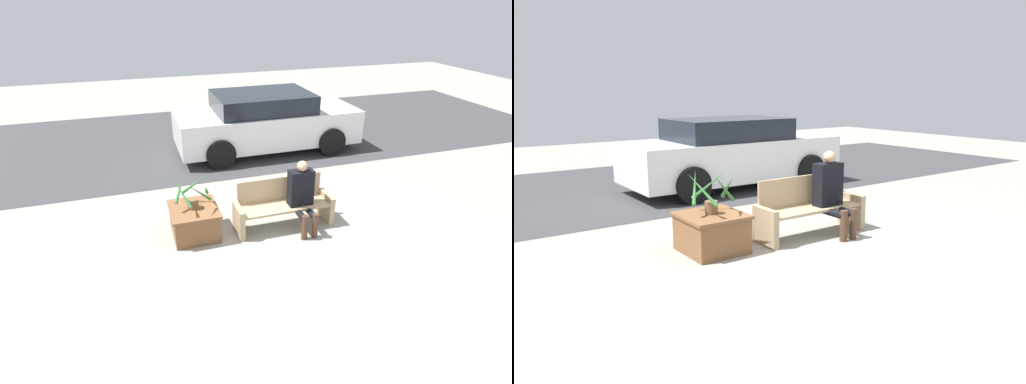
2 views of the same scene
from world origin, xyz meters
The scene contains 7 objects.
ground_plane centered at (0.00, 0.00, 0.00)m, with size 30.00×30.00×0.00m, color gray.
road_surface centered at (0.00, 5.80, 0.00)m, with size 20.00×6.00×0.01m, color #38383A.
bench centered at (0.13, 0.71, 0.40)m, with size 1.71×0.51×0.85m.
person_seated centered at (0.41, 0.53, 0.66)m, with size 0.42×0.61×1.23m.
planter_box centered at (-1.39, 0.87, 0.27)m, with size 0.79×0.85×0.51m.
potted_plant centered at (-1.39, 0.86, 0.76)m, with size 0.63×0.63×0.57m.
parked_car centered at (1.07, 4.37, 0.75)m, with size 4.56×1.98×1.48m.
Camera 1 is at (-2.17, -4.93, 3.72)m, focal length 28.00 mm.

